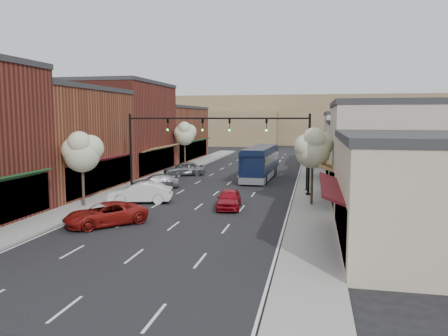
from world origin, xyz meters
The scene contains 28 objects.
ground centered at (0.00, 0.00, 0.00)m, with size 160.00×160.00×0.00m, color black.
sidewalk_left centered at (-8.40, 18.50, 0.07)m, with size 2.80×73.00×0.15m, color gray.
sidewalk_right centered at (8.40, 18.50, 0.07)m, with size 2.80×73.00×0.15m, color gray.
curb_left centered at (-7.00, 18.50, 0.07)m, with size 0.25×73.00×0.17m, color gray.
curb_right centered at (7.00, 18.50, 0.07)m, with size 0.25×73.00×0.17m, color gray.
bldg_left_midnear centered at (-14.23, 6.00, 4.66)m, with size 10.14×14.10×9.40m.
bldg_left_midfar centered at (-14.24, 20.00, 5.40)m, with size 10.14×14.10×10.90m.
bldg_left_far centered at (-14.22, 36.00, 4.16)m, with size 10.14×18.10×8.40m.
bldg_right_near centered at (13.69, -6.00, 2.92)m, with size 9.14×12.10×5.90m.
bldg_right_midnear centered at (13.72, 6.00, 3.91)m, with size 9.14×12.10×7.90m.
bldg_right_midfar centered at (13.70, 18.00, 3.17)m, with size 9.14×12.10×6.40m.
bldg_right_far centered at (13.71, 32.00, 3.66)m, with size 9.14×16.10×7.40m.
hill_far centered at (0.00, 90.00, 6.00)m, with size 120.00×30.00×12.00m, color #7A6647.
hill_near centered at (-25.00, 78.00, 4.00)m, with size 50.00×20.00×8.00m, color #7A6647.
signal_mast_right centered at (5.62, 8.00, 4.62)m, with size 8.22×0.46×7.00m.
signal_mast_left centered at (-5.62, 8.00, 4.62)m, with size 8.22×0.46×7.00m.
tree_right_near centered at (8.35, 3.94, 4.45)m, with size 2.85×2.65×5.95m.
tree_right_far centered at (8.35, 19.94, 3.99)m, with size 2.85×2.65×5.43m.
tree_left_near centered at (-8.25, -0.06, 4.22)m, with size 2.85×2.65×5.69m.
tree_left_far centered at (-8.25, 25.94, 4.60)m, with size 2.85×2.65×6.13m.
lamp_post_near centered at (7.80, 10.50, 3.01)m, with size 0.44×0.44×4.44m.
lamp_post_far centered at (7.80, 28.00, 3.01)m, with size 0.44×0.44×4.44m.
coach_bus centered at (2.74, 17.87, 1.83)m, with size 2.98×11.55×3.51m.
red_hatchback centered at (2.34, 1.91, 0.71)m, with size 1.68×4.16×1.42m, color maroon.
parked_car_a centered at (-4.20, -4.65, 0.71)m, with size 2.35×5.09×1.41m, color maroon.
parked_car_b centered at (-4.87, 2.56, 0.81)m, with size 1.72×4.93×1.62m, color silver.
parked_car_c centered at (-6.20, 9.45, 0.66)m, with size 1.84×4.53×1.32m, color gray.
parked_car_d centered at (-6.20, 18.69, 0.81)m, with size 1.92×4.78×1.63m, color #515458.
Camera 1 is at (8.41, -29.16, 6.68)m, focal length 35.00 mm.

